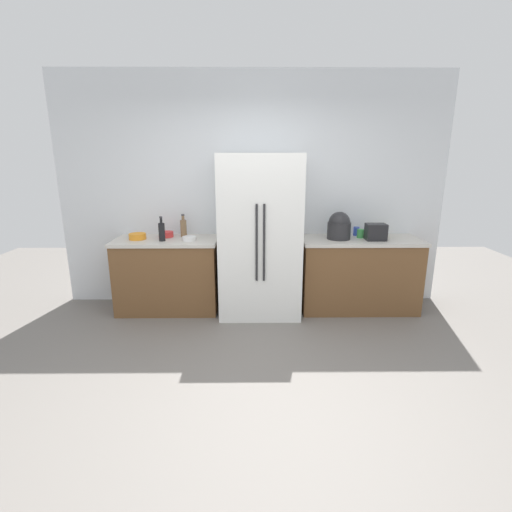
# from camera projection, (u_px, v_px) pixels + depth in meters

# --- Properties ---
(ground_plane) EXTENTS (9.71, 9.71, 0.00)m
(ground_plane) POSITION_uv_depth(u_px,v_px,m) (252.00, 385.00, 3.09)
(ground_plane) COLOR slate
(kitchen_back_panel) EXTENTS (4.74, 0.10, 2.81)m
(kitchen_back_panel) POSITION_uv_depth(u_px,v_px,m) (252.00, 192.00, 4.64)
(kitchen_back_panel) COLOR silver
(kitchen_back_panel) RESTS_ON ground_plane
(counter_left) EXTENTS (1.21, 0.62, 0.88)m
(counter_left) POSITION_uv_depth(u_px,v_px,m) (168.00, 274.00, 4.53)
(counter_left) COLOR brown
(counter_left) RESTS_ON ground_plane
(counter_right) EXTENTS (1.41, 0.62, 0.88)m
(counter_right) POSITION_uv_depth(u_px,v_px,m) (358.00, 274.00, 4.55)
(counter_right) COLOR brown
(counter_right) RESTS_ON ground_plane
(refrigerator) EXTENTS (0.93, 0.75, 1.86)m
(refrigerator) POSITION_uv_depth(u_px,v_px,m) (259.00, 236.00, 4.34)
(refrigerator) COLOR white
(refrigerator) RESTS_ON ground_plane
(toaster) EXTENTS (0.23, 0.17, 0.19)m
(toaster) POSITION_uv_depth(u_px,v_px,m) (376.00, 232.00, 4.33)
(toaster) COLOR black
(toaster) RESTS_ON counter_right
(rice_cooker) EXTENTS (0.27, 0.27, 0.32)m
(rice_cooker) POSITION_uv_depth(u_px,v_px,m) (339.00, 226.00, 4.38)
(rice_cooker) COLOR #262628
(rice_cooker) RESTS_ON counter_right
(bottle_a) EXTENTS (0.08, 0.08, 0.27)m
(bottle_a) POSITION_uv_depth(u_px,v_px,m) (183.00, 227.00, 4.53)
(bottle_a) COLOR brown
(bottle_a) RESTS_ON counter_left
(bottle_b) EXTENTS (0.07, 0.07, 0.28)m
(bottle_b) POSITION_uv_depth(u_px,v_px,m) (162.00, 231.00, 4.29)
(bottle_b) COLOR black
(bottle_b) RESTS_ON counter_left
(cup_a) EXTENTS (0.07, 0.07, 0.11)m
(cup_a) POSITION_uv_depth(u_px,v_px,m) (356.00, 231.00, 4.60)
(cup_a) COLOR blue
(cup_a) RESTS_ON counter_right
(cup_b) EXTENTS (0.07, 0.07, 0.10)m
(cup_b) POSITION_uv_depth(u_px,v_px,m) (384.00, 233.00, 4.54)
(cup_b) COLOR yellow
(cup_b) RESTS_ON counter_right
(cup_c) EXTENTS (0.08, 0.08, 0.10)m
(cup_c) POSITION_uv_depth(u_px,v_px,m) (360.00, 234.00, 4.47)
(cup_c) COLOR green
(cup_c) RESTS_ON counter_right
(bowl_a) EXTENTS (0.17, 0.17, 0.06)m
(bowl_a) POSITION_uv_depth(u_px,v_px,m) (166.00, 234.00, 4.52)
(bowl_a) COLOR red
(bowl_a) RESTS_ON counter_left
(bowl_b) EXTENTS (0.20, 0.20, 0.07)m
(bowl_b) POSITION_uv_depth(u_px,v_px,m) (137.00, 236.00, 4.40)
(bowl_b) COLOR orange
(bowl_b) RESTS_ON counter_left
(bowl_c) EXTENTS (0.16, 0.16, 0.05)m
(bowl_c) POSITION_uv_depth(u_px,v_px,m) (189.00, 238.00, 4.33)
(bowl_c) COLOR white
(bowl_c) RESTS_ON counter_left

